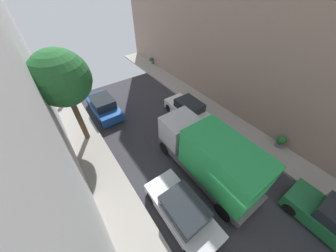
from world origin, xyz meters
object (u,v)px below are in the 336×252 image
at_px(delivery_truck, 210,156).
at_px(parked_car_right_2, 188,110).
at_px(parked_car_left_3, 104,106).
at_px(potted_plant_1, 151,60).
at_px(potted_plant_2, 60,103).
at_px(street_tree_2, 61,79).
at_px(parked_car_left_2, 182,211).
at_px(potted_plant_0, 281,141).

bearing_deg(delivery_truck, parked_car_right_2, 60.88).
relative_size(parked_car_left_3, potted_plant_1, 5.85).
xyz_separation_m(potted_plant_1, potted_plant_2, (-11.30, -3.23, 0.04)).
height_order(parked_car_left_3, street_tree_2, street_tree_2).
bearing_deg(delivery_truck, street_tree_2, 123.93).
distance_m(parked_car_left_2, parked_car_left_3, 10.42).
relative_size(parked_car_left_2, potted_plant_1, 5.85).
bearing_deg(street_tree_2, potted_plant_0, -39.33).
height_order(parked_car_left_3, parked_car_right_2, same).
relative_size(parked_car_left_2, potted_plant_0, 4.80).
xyz_separation_m(street_tree_2, potted_plant_0, (10.52, -8.62, -4.18)).
bearing_deg(parked_car_left_3, street_tree_2, -135.40).
height_order(potted_plant_0, potted_plant_2, potted_plant_0).
relative_size(potted_plant_0, potted_plant_2, 1.13).
distance_m(parked_car_left_2, delivery_truck, 3.09).
bearing_deg(potted_plant_1, parked_car_right_2, -105.82).
height_order(parked_car_left_3, potted_plant_2, parked_car_left_3).
xyz_separation_m(parked_car_right_2, delivery_truck, (-2.70, -4.85, 1.07)).
bearing_deg(parked_car_left_3, potted_plant_0, -52.13).
height_order(parked_car_left_3, delivery_truck, delivery_truck).
height_order(parked_car_right_2, potted_plant_2, parked_car_right_2).
distance_m(parked_car_left_2, street_tree_2, 9.48).
xyz_separation_m(parked_car_left_2, potted_plant_0, (8.36, -0.33, -0.12)).
bearing_deg(potted_plant_2, potted_plant_1, 15.95).
distance_m(parked_car_left_3, delivery_truck, 9.80).
height_order(street_tree_2, potted_plant_1, street_tree_2).
bearing_deg(parked_car_right_2, potted_plant_2, 138.02).
bearing_deg(parked_car_left_3, parked_car_right_2, -39.87).
relative_size(parked_car_left_2, parked_car_left_3, 1.00).
bearing_deg(delivery_truck, potted_plant_2, 114.40).
height_order(parked_car_left_2, delivery_truck, delivery_truck).
height_order(parked_car_left_2, street_tree_2, street_tree_2).
bearing_deg(potted_plant_0, delivery_truck, 166.18).
bearing_deg(parked_car_right_2, potted_plant_0, -64.63).
bearing_deg(potted_plant_0, parked_car_left_3, 127.87).
xyz_separation_m(parked_car_left_3, potted_plant_1, (8.42, 6.17, -0.20)).
bearing_deg(delivery_truck, potted_plant_0, -13.82).
height_order(street_tree_2, potted_plant_2, street_tree_2).
bearing_deg(parked_car_right_2, potted_plant_1, 74.18).
relative_size(delivery_truck, street_tree_2, 1.05).
xyz_separation_m(parked_car_left_2, delivery_truck, (2.70, 1.06, 1.07)).
xyz_separation_m(street_tree_2, potted_plant_1, (10.58, 8.30, -4.26)).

